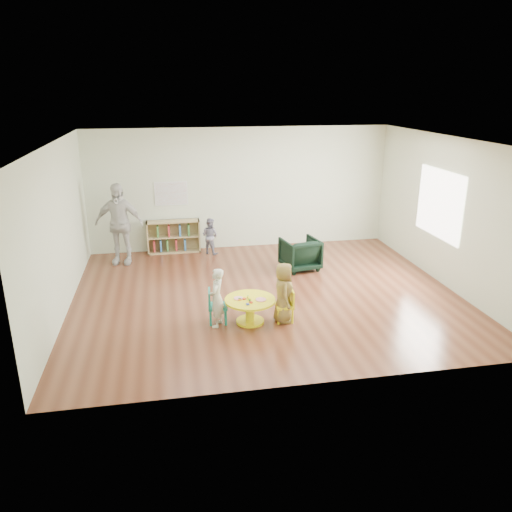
# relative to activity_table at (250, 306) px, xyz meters

# --- Properties ---
(room) EXTENTS (7.10, 7.00, 2.80)m
(room) POSITION_rel_activity_table_xyz_m (0.50, 1.09, 1.61)
(room) COLOR #5A2D1C
(room) RESTS_ON ground
(activity_table) EXTENTS (0.82, 0.82, 0.45)m
(activity_table) POSITION_rel_activity_table_xyz_m (0.00, 0.00, 0.00)
(activity_table) COLOR yellow
(activity_table) RESTS_ON ground
(kid_chair_left) EXTENTS (0.33, 0.33, 0.57)m
(kid_chair_left) POSITION_rel_activity_table_xyz_m (-0.56, 0.09, 0.02)
(kid_chair_left) COLOR #188470
(kid_chair_left) RESTS_ON ground
(kid_chair_right) EXTENTS (0.30, 0.30, 0.54)m
(kid_chair_right) POSITION_rel_activity_table_xyz_m (0.60, -0.05, 0.00)
(kid_chair_right) COLOR yellow
(kid_chair_right) RESTS_ON ground
(bookshelf) EXTENTS (1.20, 0.30, 0.75)m
(bookshelf) POSITION_rel_activity_table_xyz_m (-1.13, 3.95, 0.08)
(bookshelf) COLOR tan
(bookshelf) RESTS_ON ground
(alphabet_poster) EXTENTS (0.74, 0.01, 0.54)m
(alphabet_poster) POSITION_rel_activity_table_xyz_m (-1.11, 4.07, 1.06)
(alphabet_poster) COLOR white
(alphabet_poster) RESTS_ON ground
(armchair) EXTENTS (0.84, 0.85, 0.67)m
(armchair) POSITION_rel_activity_table_xyz_m (1.46, 2.29, 0.05)
(armchair) COLOR black
(armchair) RESTS_ON ground
(child_left) EXTENTS (0.35, 0.42, 0.97)m
(child_left) POSITION_rel_activity_table_xyz_m (-0.54, -0.03, 0.20)
(child_left) COLOR silver
(child_left) RESTS_ON ground
(child_right) EXTENTS (0.38, 0.53, 1.00)m
(child_right) POSITION_rel_activity_table_xyz_m (0.54, -0.05, 0.22)
(child_right) COLOR gold
(child_right) RESTS_ON ground
(toddler) EXTENTS (0.52, 0.50, 0.84)m
(toddler) POSITION_rel_activity_table_xyz_m (-0.30, 3.66, 0.13)
(toddler) COLOR #1A1C42
(toddler) RESTS_ON ground
(adult_caretaker) EXTENTS (1.10, 0.64, 1.76)m
(adult_caretaker) POSITION_rel_activity_table_xyz_m (-2.26, 3.38, 0.59)
(adult_caretaker) COLOR silver
(adult_caretaker) RESTS_ON ground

